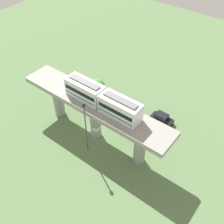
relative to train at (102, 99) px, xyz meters
name	(u,v)px	position (x,y,z in m)	size (l,w,h in m)	color
ground_plane	(96,135)	(0.00, 1.62, -9.35)	(120.00, 120.00, 0.00)	#5B7A4C
viaduct	(95,111)	(0.00, 1.62, -3.48)	(5.20, 28.00, 7.82)	#999691
train	(102,99)	(0.00, 0.00, 0.00)	(2.64, 13.55, 3.24)	white
parked_car_white	(111,113)	(5.53, 2.55, -8.61)	(2.50, 4.45, 1.76)	white
parked_car_black	(162,119)	(10.12, -5.88, -8.61)	(1.85, 4.22, 1.76)	black
tree_near_viaduct	(97,87)	(7.16, 7.30, -5.58)	(3.10, 3.10, 5.36)	brown
signal_post	(86,126)	(-3.40, 0.61, -3.62)	(0.44, 0.28, 10.42)	#4C4C51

